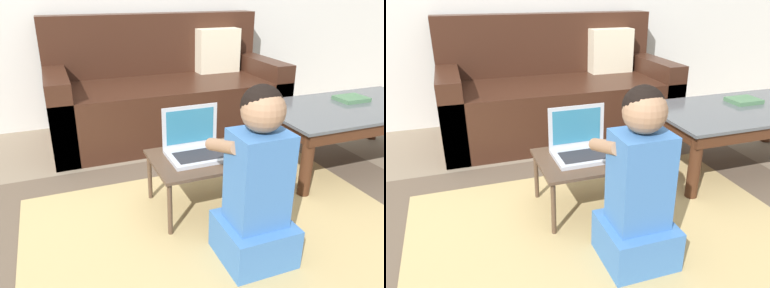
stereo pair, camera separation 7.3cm
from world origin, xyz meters
TOP-DOWN VIEW (x-y plane):
  - ground_plane at (0.00, 0.00)m, footprint 16.00×16.00m
  - area_rug at (0.08, -0.21)m, footprint 2.59×1.80m
  - couch at (0.26, 1.23)m, footprint 1.79×0.85m
  - coffee_table at (1.20, 0.20)m, footprint 1.17×0.65m
  - laptop_desk at (0.08, 0.03)m, footprint 0.53×0.41m
  - laptop at (0.06, 0.06)m, footprint 0.31×0.24m
  - computer_mouse at (0.26, -0.01)m, footprint 0.06×0.10m
  - person_seated at (0.13, -0.43)m, footprint 0.30×0.40m
  - book_on_table at (1.28, 0.29)m, footprint 0.20×0.16m

SIDE VIEW (x-z plane):
  - ground_plane at x=0.00m, z-range 0.00..0.00m
  - area_rug at x=0.08m, z-range 0.00..0.01m
  - laptop_desk at x=0.08m, z-range 0.12..0.42m
  - couch at x=0.26m, z-range -0.15..0.77m
  - computer_mouse at x=0.26m, z-range 0.30..0.34m
  - laptop at x=0.06m, z-range 0.22..0.46m
  - coffee_table at x=1.20m, z-range 0.14..0.55m
  - person_seated at x=0.13m, z-range -0.04..0.74m
  - book_on_table at x=1.28m, z-range 0.41..0.43m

